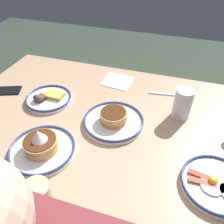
# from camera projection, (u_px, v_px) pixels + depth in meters

# --- Properties ---
(ground_plane) EXTENTS (6.00, 6.00, 0.00)m
(ground_plane) POSITION_uv_depth(u_px,v_px,m) (113.00, 203.00, 1.50)
(ground_plane) COLOR #313C30
(dining_table) EXTENTS (1.47, 0.87, 0.74)m
(dining_table) POSITION_uv_depth(u_px,v_px,m) (114.00, 131.00, 1.08)
(dining_table) COLOR tan
(dining_table) RESTS_ON ground_plane
(plate_near_main) EXTENTS (0.26, 0.26, 0.06)m
(plate_near_main) POSITION_uv_depth(u_px,v_px,m) (114.00, 120.00, 0.98)
(plate_near_main) COLOR white
(plate_near_main) RESTS_ON dining_table
(plate_center_pancakes) EXTENTS (0.22, 0.22, 0.05)m
(plate_center_pancakes) POSITION_uv_depth(u_px,v_px,m) (48.00, 98.00, 1.11)
(plate_center_pancakes) COLOR white
(plate_center_pancakes) RESTS_ON dining_table
(plate_far_companion) EXTENTS (0.23, 0.23, 0.04)m
(plate_far_companion) POSITION_uv_depth(u_px,v_px,m) (216.00, 184.00, 0.75)
(plate_far_companion) COLOR white
(plate_far_companion) RESTS_ON dining_table
(plate_far_side) EXTENTS (0.25, 0.25, 0.11)m
(plate_far_side) POSITION_uv_depth(u_px,v_px,m) (42.00, 147.00, 0.86)
(plate_far_side) COLOR white
(plate_far_side) RESTS_ON dining_table
(drinking_glass) EXTENTS (0.08, 0.08, 0.14)m
(drinking_glass) POSITION_uv_depth(u_px,v_px,m) (182.00, 105.00, 0.99)
(drinking_glass) COLOR silver
(drinking_glass) RESTS_ON dining_table
(cell_phone) EXTENTS (0.16, 0.12, 0.01)m
(cell_phone) POSITION_uv_depth(u_px,v_px,m) (6.00, 91.00, 1.18)
(cell_phone) COLOR black
(cell_phone) RESTS_ON dining_table
(paper_napkin) EXTENTS (0.16, 0.15, 0.00)m
(paper_napkin) POSITION_uv_depth(u_px,v_px,m) (117.00, 81.00, 1.26)
(paper_napkin) COLOR white
(paper_napkin) RESTS_ON dining_table
(fork_near) EXTENTS (0.20, 0.04, 0.01)m
(fork_near) POSITION_uv_depth(u_px,v_px,m) (169.00, 94.00, 1.16)
(fork_near) COLOR silver
(fork_near) RESTS_ON dining_table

